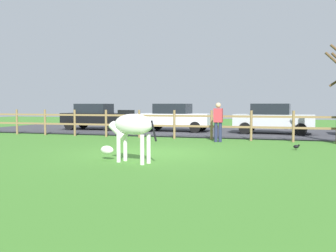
{
  "coord_description": "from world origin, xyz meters",
  "views": [
    {
      "loc": [
        4.02,
        -11.29,
        1.55
      ],
      "look_at": [
        0.29,
        0.84,
        0.83
      ],
      "focal_mm": 39.83,
      "sensor_mm": 36.0,
      "label": 1
    }
  ],
  "objects_px": {
    "parked_car_silver": "(273,118)",
    "crow_on_grass": "(296,147)",
    "visitor_near_fence": "(218,120)",
    "parked_car_black": "(96,116)",
    "parked_car_white": "(175,117)",
    "zebra": "(131,128)"
  },
  "relations": [
    {
      "from": "parked_car_silver",
      "to": "visitor_near_fence",
      "type": "distance_m",
      "value": 5.13
    },
    {
      "from": "crow_on_grass",
      "to": "zebra",
      "type": "bearing_deg",
      "value": -136.22
    },
    {
      "from": "parked_car_black",
      "to": "parked_car_white",
      "type": "xyz_separation_m",
      "value": [
        4.96,
        0.01,
        0.0
      ]
    },
    {
      "from": "visitor_near_fence",
      "to": "parked_car_black",
      "type": "bearing_deg",
      "value": 149.55
    },
    {
      "from": "zebra",
      "to": "parked_car_silver",
      "type": "distance_m",
      "value": 11.4
    },
    {
      "from": "crow_on_grass",
      "to": "parked_car_white",
      "type": "bearing_deg",
      "value": 132.55
    },
    {
      "from": "parked_car_black",
      "to": "parked_car_silver",
      "type": "bearing_deg",
      "value": -0.89
    },
    {
      "from": "parked_car_white",
      "to": "parked_car_silver",
      "type": "bearing_deg",
      "value": -1.81
    },
    {
      "from": "parked_car_black",
      "to": "visitor_near_fence",
      "type": "xyz_separation_m",
      "value": [
        8.24,
        -4.84,
        0.06
      ]
    },
    {
      "from": "zebra",
      "to": "visitor_near_fence",
      "type": "xyz_separation_m",
      "value": [
        1.32,
        6.19,
        -0.02
      ]
    },
    {
      "from": "parked_car_silver",
      "to": "parked_car_white",
      "type": "bearing_deg",
      "value": 178.19
    },
    {
      "from": "parked_car_black",
      "to": "parked_car_white",
      "type": "relative_size",
      "value": 1.01
    },
    {
      "from": "crow_on_grass",
      "to": "parked_car_white",
      "type": "height_order",
      "value": "parked_car_white"
    },
    {
      "from": "zebra",
      "to": "parked_car_black",
      "type": "xyz_separation_m",
      "value": [
        -6.92,
        11.03,
        -0.08
      ]
    },
    {
      "from": "parked_car_silver",
      "to": "crow_on_grass",
      "type": "bearing_deg",
      "value": -82.05
    },
    {
      "from": "zebra",
      "to": "visitor_near_fence",
      "type": "height_order",
      "value": "visitor_near_fence"
    },
    {
      "from": "crow_on_grass",
      "to": "visitor_near_fence",
      "type": "relative_size",
      "value": 0.13
    },
    {
      "from": "zebra",
      "to": "crow_on_grass",
      "type": "distance_m",
      "value": 6.08
    },
    {
      "from": "parked_car_silver",
      "to": "visitor_near_fence",
      "type": "bearing_deg",
      "value": -114.09
    },
    {
      "from": "crow_on_grass",
      "to": "parked_car_silver",
      "type": "relative_size",
      "value": 0.05
    },
    {
      "from": "parked_car_black",
      "to": "parked_car_silver",
      "type": "relative_size",
      "value": 0.99
    },
    {
      "from": "parked_car_black",
      "to": "parked_car_silver",
      "type": "xyz_separation_m",
      "value": [
        10.33,
        -0.16,
        0.0
      ]
    }
  ]
}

